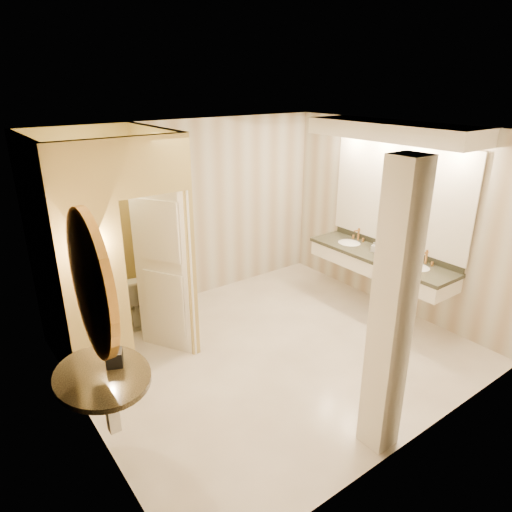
{
  "coord_description": "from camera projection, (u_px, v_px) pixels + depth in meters",
  "views": [
    {
      "loc": [
        -3.11,
        -3.86,
        3.22
      ],
      "look_at": [
        -0.1,
        0.2,
        1.25
      ],
      "focal_mm": 32.0,
      "sensor_mm": 36.0,
      "label": 1
    }
  ],
  "objects": [
    {
      "name": "soap_bottle_b",
      "position": [
        387.0,
        253.0,
        6.39
      ],
      "size": [
        0.12,
        0.12,
        0.12
      ],
      "primitive_type": "imported",
      "rotation": [
        0.0,
        0.0,
        0.39
      ],
      "color": "silver",
      "rests_on": "vanity"
    },
    {
      "name": "tissue_box",
      "position": [
        114.0,
        358.0,
        3.97
      ],
      "size": [
        0.18,
        0.18,
        0.14
      ],
      "primitive_type": "cube",
      "rotation": [
        0.0,
        0.0,
        -0.41
      ],
      "color": "black",
      "rests_on": "console_shelf"
    },
    {
      "name": "wall_right",
      "position": [
        396.0,
        218.0,
        6.54
      ],
      "size": [
        0.02,
        4.0,
        2.7
      ],
      "primitive_type": "cube",
      "color": "beige",
      "rests_on": "floor"
    },
    {
      "name": "wall_back",
      "position": [
        190.0,
        213.0,
        6.79
      ],
      "size": [
        4.5,
        0.02,
        2.7
      ],
      "primitive_type": "cube",
      "color": "beige",
      "rests_on": "floor"
    },
    {
      "name": "vanity",
      "position": [
        387.0,
        203.0,
        6.27
      ],
      "size": [
        0.75,
        2.42,
        2.09
      ],
      "color": "white",
      "rests_on": "floor"
    },
    {
      "name": "wall_front",
      "position": [
        423.0,
        319.0,
        3.8
      ],
      "size": [
        4.5,
        0.02,
        2.7
      ],
      "primitive_type": "cube",
      "color": "beige",
      "rests_on": "floor"
    },
    {
      "name": "soap_bottle_a",
      "position": [
        374.0,
        247.0,
        6.59
      ],
      "size": [
        0.08,
        0.08,
        0.14
      ],
      "primitive_type": "imported",
      "rotation": [
        0.0,
        0.0,
        0.26
      ],
      "color": "beige",
      "rests_on": "vanity"
    },
    {
      "name": "toilet",
      "position": [
        132.0,
        297.0,
        6.35
      ],
      "size": [
        0.58,
        0.81,
        0.75
      ],
      "primitive_type": "imported",
      "rotation": [
        0.0,
        0.0,
        2.91
      ],
      "color": "white",
      "rests_on": "floor"
    },
    {
      "name": "console_shelf",
      "position": [
        97.0,
        325.0,
        3.72
      ],
      "size": [
        0.98,
        0.98,
        1.94
      ],
      "color": "black",
      "rests_on": "floor"
    },
    {
      "name": "ceiling",
      "position": [
        275.0,
        131.0,
        4.8
      ],
      "size": [
        4.5,
        4.5,
        0.0
      ],
      "primitive_type": "plane",
      "rotation": [
        3.14,
        0.0,
        0.0
      ],
      "color": "white",
      "rests_on": "wall_back"
    },
    {
      "name": "wall_sconce",
      "position": [
        91.0,
        243.0,
        4.41
      ],
      "size": [
        0.14,
        0.14,
        0.42
      ],
      "color": "#B5783A",
      "rests_on": "toilet_closet"
    },
    {
      "name": "floor",
      "position": [
        272.0,
        350.0,
        5.79
      ],
      "size": [
        4.5,
        4.5,
        0.0
      ],
      "primitive_type": "plane",
      "color": "white",
      "rests_on": "ground"
    },
    {
      "name": "pillar",
      "position": [
        392.0,
        315.0,
        3.87
      ],
      "size": [
        0.28,
        0.28,
        2.7
      ],
      "primitive_type": "cube",
      "color": "white",
      "rests_on": "floor"
    },
    {
      "name": "soap_bottle_c",
      "position": [
        385.0,
        252.0,
        6.31
      ],
      "size": [
        0.1,
        0.1,
        0.2
      ],
      "primitive_type": "imported",
      "rotation": [
        0.0,
        0.0,
        0.29
      ],
      "color": "#C6B28C",
      "rests_on": "vanity"
    },
    {
      "name": "toilet_closet",
      "position": [
        148.0,
        245.0,
        5.38
      ],
      "size": [
        1.5,
        1.55,
        2.7
      ],
      "color": "tan",
      "rests_on": "floor"
    },
    {
      "name": "wall_left",
      "position": [
        75.0,
        304.0,
        4.05
      ],
      "size": [
        0.02,
        4.0,
        2.7
      ],
      "primitive_type": "cube",
      "color": "beige",
      "rests_on": "floor"
    }
  ]
}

